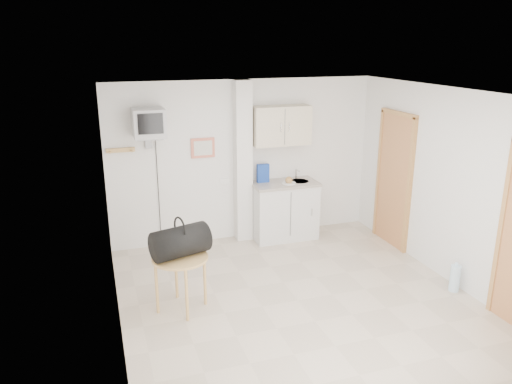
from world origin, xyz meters
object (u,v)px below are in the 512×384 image
object	(u,v)px
crt_television	(149,124)
round_table	(180,263)
water_bottle	(455,278)
duffel_bag	(180,241)

from	to	relation	value
crt_television	round_table	distance (m)	2.22
crt_television	water_bottle	size ratio (longest dim) A/B	5.56
round_table	duffel_bag	size ratio (longest dim) A/B	0.93
duffel_bag	water_bottle	world-z (taller)	duffel_bag
water_bottle	round_table	bearing A→B (deg)	169.12
crt_television	duffel_bag	world-z (taller)	crt_television
crt_television	round_table	size ratio (longest dim) A/B	3.21
duffel_bag	round_table	bearing A→B (deg)	-163.70
round_table	duffel_bag	bearing A→B (deg)	33.87
crt_television	water_bottle	world-z (taller)	crt_television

